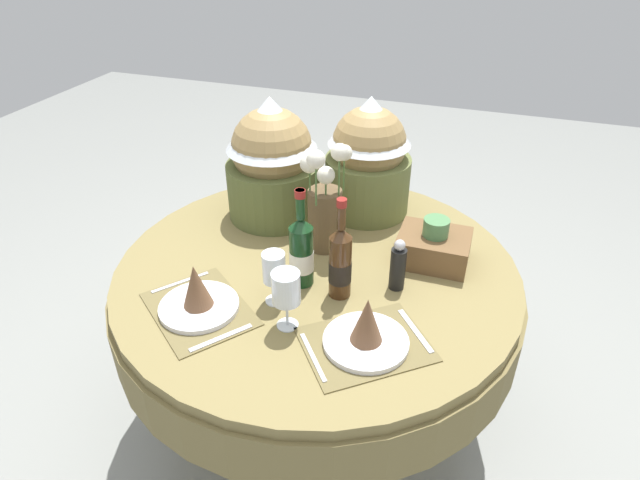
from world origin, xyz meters
name	(u,v)px	position (x,y,z in m)	size (l,w,h in m)	color
ground	(317,411)	(0.00, 0.00, 0.00)	(8.00, 8.00, 0.00)	gray
dining_table	(317,297)	(0.00, 0.00, 0.60)	(1.38, 1.38, 0.74)	olive
place_setting_left	(198,297)	(-0.26, -0.34, 0.78)	(0.43, 0.41, 0.16)	brown
place_setting_right	(366,332)	(0.25, -0.32, 0.78)	(0.43, 0.42, 0.16)	brown
flower_vase	(325,206)	(-0.01, 0.11, 0.91)	(0.16, 0.19, 0.41)	brown
wine_bottle_left	(301,251)	(-0.01, -0.10, 0.86)	(0.08, 0.08, 0.33)	#143819
wine_bottle_right	(340,262)	(0.12, -0.13, 0.86)	(0.07, 0.07, 0.34)	#422814
wine_glass_left	(274,269)	(-0.06, -0.22, 0.86)	(0.07, 0.07, 0.17)	silver
wine_glass_right	(286,289)	(0.02, -0.32, 0.87)	(0.08, 0.08, 0.19)	silver
pepper_mill	(398,266)	(0.28, -0.03, 0.82)	(0.05, 0.05, 0.18)	black
gift_tub_back_left	(272,156)	(-0.27, 0.28, 0.98)	(0.35, 0.35, 0.47)	#566033
gift_tub_back_centre	(369,153)	(0.06, 0.43, 0.98)	(0.33, 0.33, 0.46)	olive
woven_basket_side_right	(434,246)	(0.36, 0.15, 0.79)	(0.24, 0.19, 0.16)	brown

